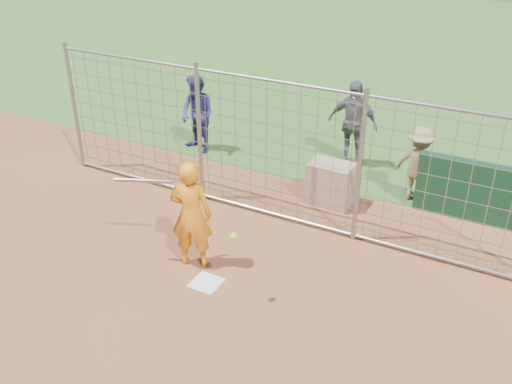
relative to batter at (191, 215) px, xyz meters
The scene contains 10 objects.
ground 1.00m from the batter, 18.41° to the right, with size 100.00×100.00×0.00m, color #2D591E.
home_plate 1.04m from the batter, 37.68° to the right, with size 0.43×0.43×0.02m, color silver.
dugout_wall 5.18m from the batter, 41.81° to the left, with size 2.60×0.20×1.10m, color #11381E.
batter is the anchor object (origin of this frame).
bystander_a 4.39m from the batter, 122.34° to the left, with size 0.83×0.65×1.70m, color navy.
bystander_b 4.71m from the batter, 79.35° to the left, with size 1.08×0.45×1.84m, color #57565B.
bystander_c 4.49m from the batter, 56.21° to the left, with size 0.94×0.54×1.45m, color #8F794E.
equipment_bin 3.09m from the batter, 68.15° to the left, with size 0.80×0.55×0.80m, color tan.
equipment_in_play 0.63m from the batter, 120.07° to the right, with size 2.10×0.45×0.43m.
backstop_fence 1.94m from the batter, 76.17° to the left, with size 9.08×0.08×2.60m.
Camera 1 is at (3.90, -5.87, 5.18)m, focal length 40.00 mm.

